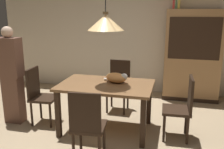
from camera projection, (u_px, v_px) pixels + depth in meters
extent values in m
plane|color=tan|center=(102.00, 146.00, 3.49)|extent=(10.00, 10.00, 0.00)
cube|color=beige|center=(134.00, 27.00, 5.61)|extent=(6.40, 0.10, 2.90)
cube|color=brown|center=(106.00, 85.00, 3.80)|extent=(1.40, 0.90, 0.04)
cube|color=black|center=(58.00, 114.00, 3.67)|extent=(0.07, 0.07, 0.71)
cube|color=black|center=(143.00, 123.00, 3.38)|extent=(0.07, 0.07, 0.71)
cube|color=black|center=(78.00, 97.00, 4.40)|extent=(0.07, 0.07, 0.71)
cube|color=black|center=(149.00, 103.00, 4.11)|extent=(0.07, 0.07, 0.71)
cube|color=black|center=(176.00, 110.00, 3.62)|extent=(0.42, 0.42, 0.04)
cube|color=black|center=(191.00, 94.00, 3.52)|extent=(0.05, 0.38, 0.48)
cylinder|color=black|center=(164.00, 119.00, 3.86)|extent=(0.04, 0.04, 0.41)
cylinder|color=black|center=(164.00, 129.00, 3.56)|extent=(0.04, 0.04, 0.41)
cylinder|color=black|center=(186.00, 121.00, 3.80)|extent=(0.04, 0.04, 0.41)
cylinder|color=black|center=(188.00, 131.00, 3.50)|extent=(0.04, 0.04, 0.41)
cube|color=black|center=(89.00, 127.00, 3.12)|extent=(0.44, 0.44, 0.04)
cube|color=black|center=(85.00, 113.00, 2.88)|extent=(0.38, 0.07, 0.48)
cylinder|color=black|center=(104.00, 138.00, 3.31)|extent=(0.04, 0.04, 0.41)
cylinder|color=black|center=(81.00, 136.00, 3.35)|extent=(0.04, 0.04, 0.41)
cylinder|color=black|center=(73.00, 149.00, 3.05)|extent=(0.04, 0.04, 0.41)
cube|color=black|center=(44.00, 98.00, 4.12)|extent=(0.42, 0.42, 0.04)
cube|color=black|center=(33.00, 82.00, 4.09)|extent=(0.06, 0.38, 0.48)
cylinder|color=black|center=(50.00, 116.00, 3.99)|extent=(0.04, 0.04, 0.41)
cylinder|color=black|center=(58.00, 108.00, 4.30)|extent=(0.04, 0.04, 0.41)
cylinder|color=black|center=(32.00, 114.00, 4.05)|extent=(0.04, 0.04, 0.41)
cylinder|color=black|center=(41.00, 107.00, 4.36)|extent=(0.04, 0.04, 0.41)
cube|color=black|center=(118.00, 89.00, 4.62)|extent=(0.41, 0.41, 0.04)
cube|color=black|center=(120.00, 73.00, 4.72)|extent=(0.38, 0.05, 0.48)
cylinder|color=black|center=(107.00, 102.00, 4.57)|extent=(0.04, 0.04, 0.41)
cylinder|color=black|center=(124.00, 104.00, 4.49)|extent=(0.04, 0.04, 0.41)
cylinder|color=black|center=(112.00, 97.00, 4.87)|extent=(0.04, 0.04, 0.41)
cylinder|color=black|center=(128.00, 98.00, 4.79)|extent=(0.04, 0.04, 0.41)
ellipsoid|color=#E59951|center=(116.00, 78.00, 3.85)|extent=(0.40, 0.33, 0.15)
sphere|color=white|center=(124.00, 77.00, 3.80)|extent=(0.11, 0.11, 0.11)
cylinder|color=white|center=(110.00, 79.00, 3.95)|extent=(0.18, 0.04, 0.04)
cone|color=#E5B775|center=(106.00, 22.00, 3.56)|extent=(0.52, 0.52, 0.22)
cylinder|color=#513D23|center=(106.00, 13.00, 3.53)|extent=(0.08, 0.08, 0.04)
cube|color=#A87A4C|center=(192.00, 56.00, 5.14)|extent=(1.10, 0.44, 1.85)
cube|color=black|center=(194.00, 39.00, 4.84)|extent=(0.97, 0.01, 0.81)
cube|color=black|center=(189.00, 97.00, 5.36)|extent=(1.12, 0.45, 0.08)
cube|color=#B73833|center=(174.00, 2.00, 4.97)|extent=(0.04, 0.22, 0.28)
cube|color=#427A4C|center=(176.00, 2.00, 4.97)|extent=(0.03, 0.20, 0.26)
cube|color=gold|center=(179.00, 4.00, 4.96)|extent=(0.04, 0.20, 0.18)
cube|color=brown|center=(14.00, 99.00, 4.18)|extent=(0.30, 0.20, 0.79)
cube|color=brown|center=(10.00, 57.00, 4.00)|extent=(0.36, 0.22, 0.62)
sphere|color=#DBB293|center=(7.00, 32.00, 3.90)|extent=(0.18, 0.18, 0.18)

